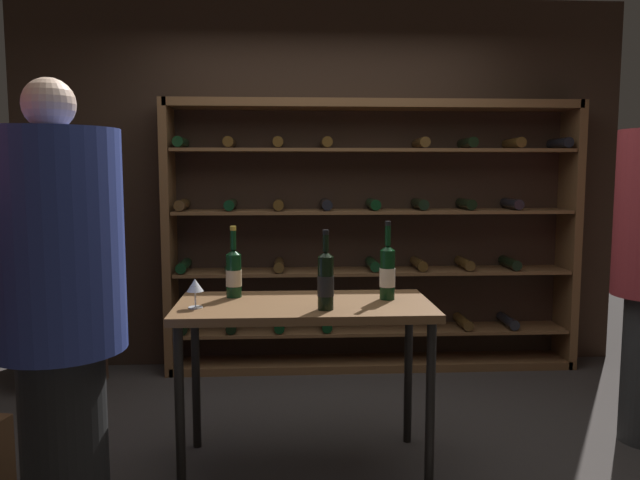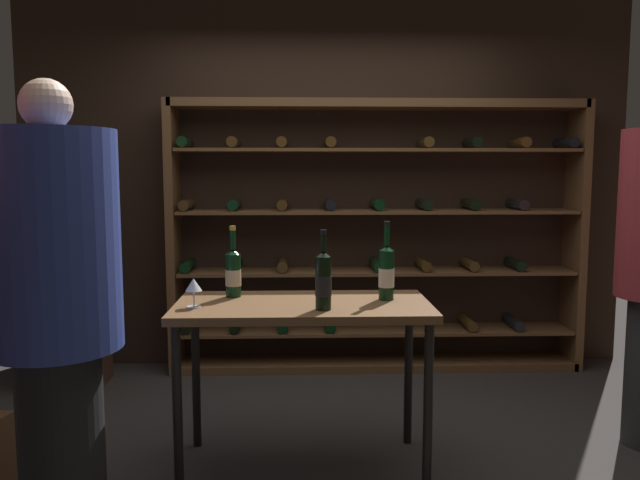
{
  "view_description": "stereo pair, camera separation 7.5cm",
  "coord_description": "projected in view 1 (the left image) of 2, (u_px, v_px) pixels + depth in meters",
  "views": [
    {
      "loc": [
        -0.28,
        -3.16,
        1.48
      ],
      "look_at": [
        -0.09,
        0.15,
        1.11
      ],
      "focal_mm": 35.08,
      "sensor_mm": 36.0,
      "label": 1
    },
    {
      "loc": [
        -0.21,
        -3.16,
        1.48
      ],
      "look_at": [
        -0.09,
        0.15,
        1.11
      ],
      "focal_mm": 35.08,
      "sensor_mm": 36.0,
      "label": 2
    }
  ],
  "objects": [
    {
      "name": "back_wall",
      "position": [
        321.0,
        185.0,
        4.76
      ],
      "size": [
        4.55,
        0.1,
        2.74
      ],
      "primitive_type": "cube",
      "color": "#332319",
      "rests_on": "ground"
    },
    {
      "name": "tasting_table",
      "position": [
        304.0,
        321.0,
        3.06
      ],
      "size": [
        1.24,
        0.61,
        0.84
      ],
      "color": "brown",
      "rests_on": "ground"
    },
    {
      "name": "wine_bottle_amber_reserve",
      "position": [
        387.0,
        272.0,
        3.11
      ],
      "size": [
        0.08,
        0.08,
        0.39
      ],
      "color": "black",
      "rests_on": "tasting_table"
    },
    {
      "name": "wine_rack",
      "position": [
        370.0,
        237.0,
        4.61
      ],
      "size": [
        3.03,
        0.32,
        1.98
      ],
      "color": "brown",
      "rests_on": "ground"
    },
    {
      "name": "wine_glass_stemmed_center",
      "position": [
        195.0,
        287.0,
        2.92
      ],
      "size": [
        0.08,
        0.08,
        0.14
      ],
      "color": "silver",
      "rests_on": "tasting_table"
    },
    {
      "name": "wine_bottle_gold_foil",
      "position": [
        234.0,
        273.0,
        3.17
      ],
      "size": [
        0.08,
        0.08,
        0.36
      ],
      "color": "black",
      "rests_on": "tasting_table"
    },
    {
      "name": "wine_bottle_red_label",
      "position": [
        326.0,
        280.0,
        2.88
      ],
      "size": [
        0.08,
        0.08,
        0.37
      ],
      "color": "black",
      "rests_on": "tasting_table"
    },
    {
      "name": "person_guest_plum_blouse",
      "position": [
        58.0,
        296.0,
        2.41
      ],
      "size": [
        0.51,
        0.51,
        1.83
      ],
      "rotation": [
        0.0,
        0.0,
        -0.21
      ],
      "color": "black",
      "rests_on": "ground"
    },
    {
      "name": "display_cabinet",
      "position": [
        64.0,
        286.0,
        4.21
      ],
      "size": [
        0.44,
        0.36,
        1.41
      ],
      "primitive_type": "cube",
      "color": "#4C2D1E",
      "rests_on": "ground"
    },
    {
      "name": "ground_plane",
      "position": [
        339.0,
        451.0,
        3.32
      ],
      "size": [
        9.22,
        9.22,
        0.0
      ],
      "primitive_type": "plane",
      "color": "#383330"
    }
  ]
}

